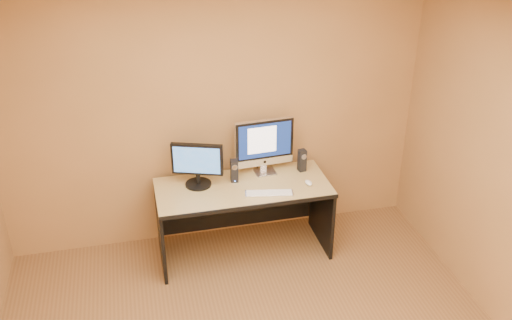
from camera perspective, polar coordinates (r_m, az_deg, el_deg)
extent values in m
plane|color=white|center=(3.05, 1.20, 12.78)|extent=(4.00, 4.00, 0.00)
cube|color=silver|center=(5.12, 1.33, -3.33)|extent=(0.44, 0.19, 0.02)
ellipsoid|color=silver|center=(5.28, 5.28, -2.27)|extent=(0.07, 0.11, 0.04)
cylinder|color=black|center=(5.52, 1.04, -0.90)|extent=(0.06, 0.22, 0.01)
cylinder|color=black|center=(5.54, 0.16, -0.79)|extent=(0.07, 0.17, 0.01)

